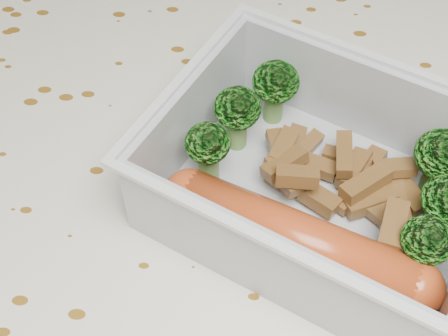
# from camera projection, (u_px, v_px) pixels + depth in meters

# --- Properties ---
(dining_table) EXTENTS (1.40, 0.90, 0.75)m
(dining_table) POSITION_uv_depth(u_px,v_px,m) (229.00, 272.00, 0.45)
(dining_table) COLOR brown
(dining_table) RESTS_ON ground
(tablecloth) EXTENTS (1.46, 0.96, 0.19)m
(tablecloth) POSITION_uv_depth(u_px,v_px,m) (230.00, 235.00, 0.41)
(tablecloth) COLOR silver
(tablecloth) RESTS_ON dining_table
(lunch_container) EXTENTS (0.23, 0.21, 0.07)m
(lunch_container) POSITION_uv_depth(u_px,v_px,m) (319.00, 186.00, 0.36)
(lunch_container) COLOR silver
(lunch_container) RESTS_ON tablecloth
(broccoli_florets) EXTENTS (0.16, 0.13, 0.05)m
(broccoli_florets) POSITION_uv_depth(u_px,v_px,m) (342.00, 152.00, 0.35)
(broccoli_florets) COLOR #608C3F
(broccoli_florets) RESTS_ON lunch_container
(meat_pile) EXTENTS (0.10, 0.10, 0.03)m
(meat_pile) POSITION_uv_depth(u_px,v_px,m) (345.00, 179.00, 0.37)
(meat_pile) COLOR brown
(meat_pile) RESTS_ON lunch_container
(sausage) EXTENTS (0.15, 0.08, 0.03)m
(sausage) POSITION_uv_depth(u_px,v_px,m) (297.00, 239.00, 0.33)
(sausage) COLOR #AE4018
(sausage) RESTS_ON lunch_container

